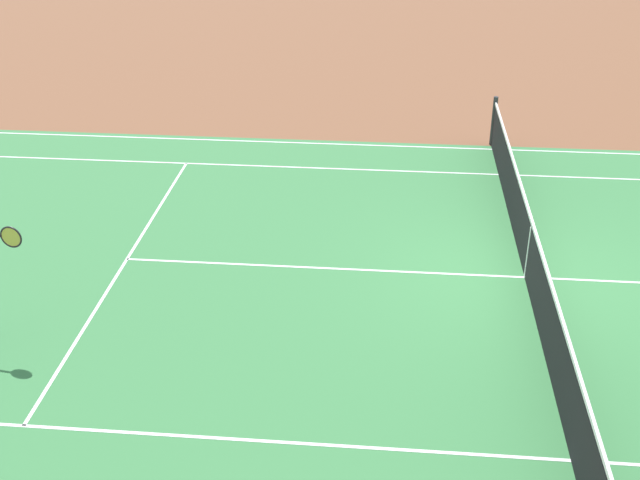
# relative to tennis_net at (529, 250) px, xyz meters

# --- Properties ---
(ground_plane) EXTENTS (60.00, 60.00, 0.00)m
(ground_plane) POSITION_rel_tennis_net_xyz_m (0.00, 0.00, -0.49)
(ground_plane) COLOR brown
(court_slab) EXTENTS (24.20, 11.40, 0.00)m
(court_slab) POSITION_rel_tennis_net_xyz_m (0.00, 0.00, -0.49)
(court_slab) COLOR #387A42
(court_slab) RESTS_ON ground_plane
(court_line_markings) EXTENTS (23.85, 11.05, 0.01)m
(court_line_markings) POSITION_rel_tennis_net_xyz_m (0.00, 0.00, -0.49)
(court_line_markings) COLOR white
(court_line_markings) RESTS_ON ground_plane
(tennis_net) EXTENTS (0.10, 11.70, 1.08)m
(tennis_net) POSITION_rel_tennis_net_xyz_m (0.00, 0.00, 0.00)
(tennis_net) COLOR #2D2D33
(tennis_net) RESTS_ON ground_plane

